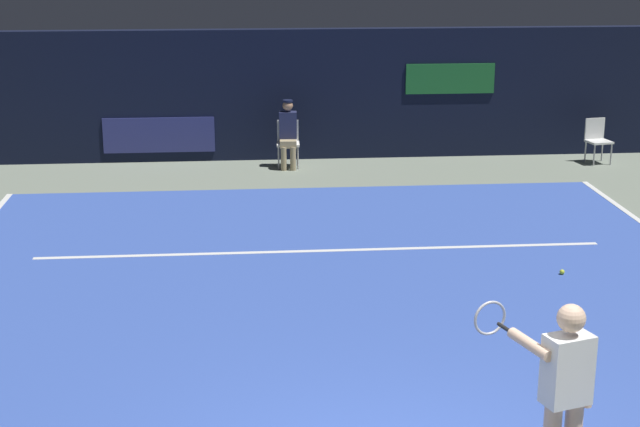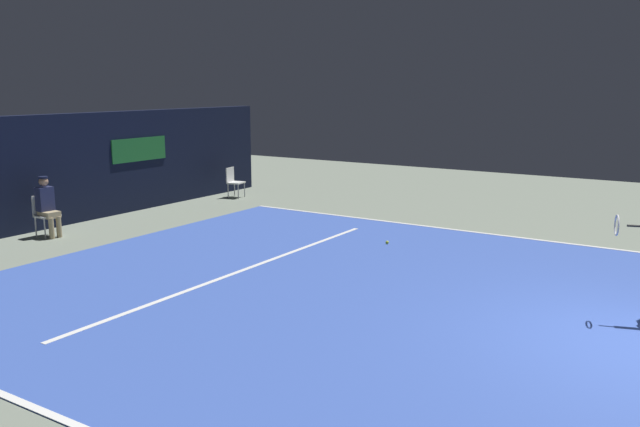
{
  "view_description": "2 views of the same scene",
  "coord_description": "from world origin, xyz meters",
  "px_view_note": "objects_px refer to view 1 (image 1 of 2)",
  "views": [
    {
      "loc": [
        -1.15,
        -6.74,
        4.41
      ],
      "look_at": [
        -0.12,
        5.41,
        0.9
      ],
      "focal_mm": 54.74,
      "sensor_mm": 36.0,
      "label": 1
    },
    {
      "loc": [
        -8.85,
        -0.72,
        3.26
      ],
      "look_at": [
        0.71,
        5.37,
        1.04
      ],
      "focal_mm": 37.03,
      "sensor_mm": 36.0,
      "label": 2
    }
  ],
  "objects_px": {
    "line_judge_on_chair": "(288,133)",
    "tennis_ball": "(562,272)",
    "tennis_player": "(563,393)",
    "courtside_chair_near": "(597,138)"
  },
  "relations": [
    {
      "from": "tennis_player",
      "to": "courtside_chair_near",
      "type": "relative_size",
      "value": 1.97
    },
    {
      "from": "tennis_player",
      "to": "tennis_ball",
      "type": "height_order",
      "value": "tennis_player"
    },
    {
      "from": "tennis_player",
      "to": "tennis_ball",
      "type": "bearing_deg",
      "value": 71.1
    },
    {
      "from": "tennis_player",
      "to": "line_judge_on_chair",
      "type": "relative_size",
      "value": 1.31
    },
    {
      "from": "courtside_chair_near",
      "to": "tennis_ball",
      "type": "relative_size",
      "value": 12.94
    },
    {
      "from": "tennis_player",
      "to": "line_judge_on_chair",
      "type": "height_order",
      "value": "tennis_player"
    },
    {
      "from": "line_judge_on_chair",
      "to": "tennis_ball",
      "type": "relative_size",
      "value": 19.41
    },
    {
      "from": "line_judge_on_chair",
      "to": "tennis_ball",
      "type": "height_order",
      "value": "line_judge_on_chair"
    },
    {
      "from": "courtside_chair_near",
      "to": "line_judge_on_chair",
      "type": "bearing_deg",
      "value": 178.98
    },
    {
      "from": "tennis_player",
      "to": "courtside_chair_near",
      "type": "bearing_deg",
      "value": 68.48
    }
  ]
}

